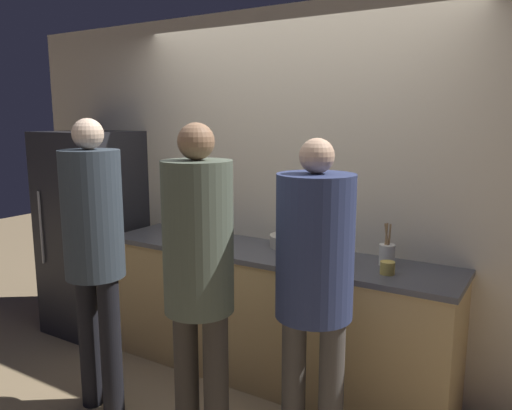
% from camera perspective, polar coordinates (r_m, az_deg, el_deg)
% --- Properties ---
extents(ground_plane, '(14.00, 14.00, 0.00)m').
position_cam_1_polar(ground_plane, '(3.55, -1.24, -21.16)').
color(ground_plane, '#9E8460').
extents(wall_back, '(5.20, 0.06, 2.60)m').
position_cam_1_polar(wall_back, '(3.63, 4.11, 1.45)').
color(wall_back, beige).
rests_on(wall_back, ground_plane).
extents(counter, '(2.54, 0.61, 0.93)m').
position_cam_1_polar(counter, '(3.60, 1.75, -12.37)').
color(counter, tan).
rests_on(counter, ground_plane).
extents(refrigerator, '(0.70, 0.70, 1.72)m').
position_cam_1_polar(refrigerator, '(4.51, -18.09, -3.00)').
color(refrigerator, '#232328').
rests_on(refrigerator, ground_plane).
extents(person_left, '(0.36, 0.36, 1.83)m').
position_cam_1_polar(person_left, '(3.17, -18.03, -3.90)').
color(person_left, black).
rests_on(person_left, ground_plane).
extents(person_center, '(0.35, 0.35, 1.82)m').
position_cam_1_polar(person_center, '(2.53, -6.57, -7.26)').
color(person_center, '#38332D').
rests_on(person_center, ground_plane).
extents(person_right, '(0.39, 0.39, 1.74)m').
position_cam_1_polar(person_right, '(2.55, 6.69, -7.66)').
color(person_right, '#4C4742').
rests_on(person_right, ground_plane).
extents(fruit_bowl, '(0.28, 0.28, 0.13)m').
position_cam_1_polar(fruit_bowl, '(3.54, 3.88, -4.09)').
color(fruit_bowl, beige).
rests_on(fruit_bowl, counter).
extents(utensil_crock, '(0.10, 0.10, 0.27)m').
position_cam_1_polar(utensil_crock, '(3.20, 14.73, -5.43)').
color(utensil_crock, silver).
rests_on(utensil_crock, counter).
extents(bottle_dark, '(0.08, 0.08, 0.22)m').
position_cam_1_polar(bottle_dark, '(3.13, 9.15, -5.27)').
color(bottle_dark, '#333338').
rests_on(bottle_dark, counter).
extents(cup_yellow, '(0.09, 0.09, 0.08)m').
position_cam_1_polar(cup_yellow, '(3.04, 14.79, -6.96)').
color(cup_yellow, gold).
rests_on(cup_yellow, counter).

